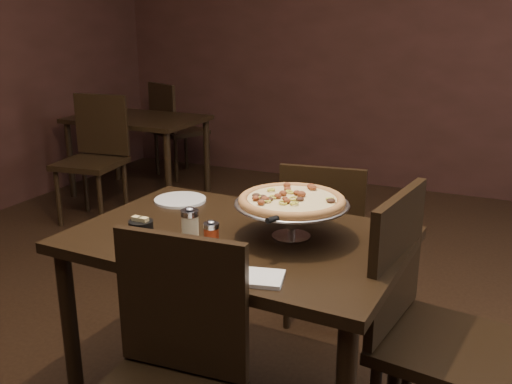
% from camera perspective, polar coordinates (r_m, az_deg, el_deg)
% --- Properties ---
extents(room, '(6.04, 7.04, 2.84)m').
position_cam_1_polar(room, '(1.89, 2.00, 13.16)').
color(room, black).
rests_on(room, ground).
extents(dining_table, '(1.25, 0.87, 0.76)m').
position_cam_1_polar(dining_table, '(2.16, -1.77, -6.73)').
color(dining_table, black).
rests_on(dining_table, ground).
extents(background_table, '(1.12, 0.75, 0.70)m').
position_cam_1_polar(background_table, '(5.12, -11.74, 6.34)').
color(background_table, black).
rests_on(background_table, ground).
extents(pizza_stand, '(0.42, 0.42, 0.17)m').
position_cam_1_polar(pizza_stand, '(2.05, 3.60, -0.90)').
color(pizza_stand, '#B7B6BD').
rests_on(pizza_stand, dining_table).
extents(parmesan_shaker, '(0.07, 0.07, 0.12)m').
position_cam_1_polar(parmesan_shaker, '(2.09, -6.62, -3.08)').
color(parmesan_shaker, '#F1EABB').
rests_on(parmesan_shaker, dining_table).
extents(pepper_flake_shaker, '(0.06, 0.06, 0.10)m').
position_cam_1_polar(pepper_flake_shaker, '(2.01, -4.49, -4.21)').
color(pepper_flake_shaker, maroon).
rests_on(pepper_flake_shaker, dining_table).
extents(packet_caddy, '(0.09, 0.09, 0.07)m').
position_cam_1_polar(packet_caddy, '(2.15, -11.44, -3.48)').
color(packet_caddy, black).
rests_on(packet_caddy, dining_table).
extents(napkin_stack, '(0.15, 0.15, 0.01)m').
position_cam_1_polar(napkin_stack, '(1.77, 0.71, -8.61)').
color(napkin_stack, white).
rests_on(napkin_stack, dining_table).
extents(plate_left, '(0.23, 0.23, 0.01)m').
position_cam_1_polar(plate_left, '(2.52, -7.59, -0.79)').
color(plate_left, silver).
rests_on(plate_left, dining_table).
extents(plate_near, '(0.23, 0.23, 0.01)m').
position_cam_1_polar(plate_near, '(1.84, -4.56, -7.62)').
color(plate_near, silver).
rests_on(plate_near, dining_table).
extents(serving_spatula, '(0.16, 0.16, 0.02)m').
position_cam_1_polar(serving_spatula, '(1.90, 2.50, -2.55)').
color(serving_spatula, '#B7B6BD').
rests_on(serving_spatula, pizza_stand).
extents(chair_far, '(0.46, 0.46, 0.87)m').
position_cam_1_polar(chair_far, '(2.87, 6.86, -4.61)').
color(chair_far, black).
rests_on(chair_far, ground).
extents(chair_near, '(0.46, 0.46, 0.92)m').
position_cam_1_polar(chair_near, '(1.79, -9.11, -18.19)').
color(chair_near, black).
rests_on(chair_near, ground).
extents(chair_side, '(0.51, 0.51, 0.97)m').
position_cam_1_polar(chair_side, '(2.08, 16.86, -12.48)').
color(chair_side, black).
rests_on(chair_side, ground).
extents(bg_chair_far, '(0.58, 0.58, 0.93)m').
position_cam_1_polar(bg_chair_far, '(5.68, -8.23, 6.54)').
color(bg_chair_far, black).
rests_on(bg_chair_far, ground).
extents(bg_chair_near, '(0.50, 0.50, 0.96)m').
position_cam_1_polar(bg_chair_near, '(4.59, -15.83, 3.77)').
color(bg_chair_near, black).
rests_on(bg_chair_near, ground).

